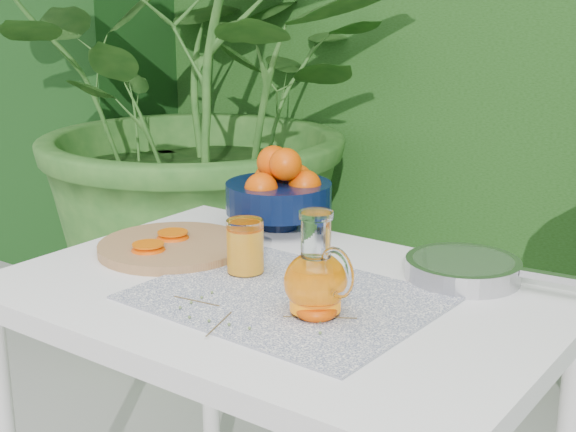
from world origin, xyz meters
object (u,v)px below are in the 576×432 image
Objects in this scene: white_table at (282,329)px; saute_pan at (465,269)px; fruit_bowl at (280,191)px; juice_pitcher at (316,279)px; cutting_board at (173,247)px.

saute_pan is at bearing 42.71° from white_table.
saute_pan is at bearing -8.68° from fruit_bowl.
fruit_bowl is 0.52m from juice_pitcher.
fruit_bowl is at bearing 133.08° from juice_pitcher.
juice_pitcher is at bearing -46.92° from fruit_bowl.
fruit_bowl is 0.68× the size of saute_pan.
cutting_board reaches higher than white_table.
cutting_board is at bearing 165.80° from juice_pitcher.
fruit_bowl is at bearing 126.87° from white_table.
cutting_board is 0.29m from fruit_bowl.
saute_pan reaches higher than cutting_board.
cutting_board is at bearing 173.16° from white_table.
fruit_bowl is at bearing 171.32° from saute_pan.
juice_pitcher reaches higher than cutting_board.
fruit_bowl reaches higher than cutting_board.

